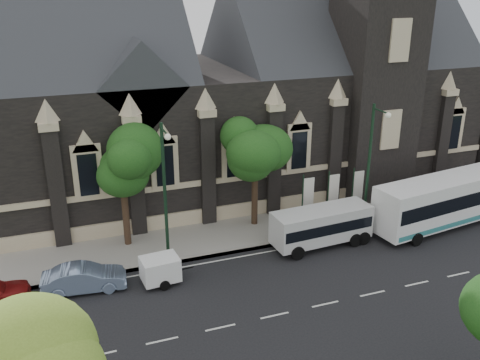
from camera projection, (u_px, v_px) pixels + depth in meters
name	position (u px, v px, depth m)	size (l,w,h in m)	color
ground	(275.00, 316.00, 27.67)	(160.00, 160.00, 0.00)	black
sidewalk	(219.00, 237.00, 35.98)	(80.00, 5.00, 0.15)	#9C978E
museum	(242.00, 89.00, 42.86)	(40.00, 17.70, 29.90)	black
tree_walk_right	(257.00, 147.00, 36.02)	(4.08, 4.08, 7.80)	black
tree_walk_left	(124.00, 163.00, 33.15)	(3.91, 3.91, 7.64)	black
street_lamp_near	(371.00, 161.00, 35.27)	(0.36, 1.88, 9.00)	black
street_lamp_mid	(165.00, 188.00, 30.78)	(0.36, 1.88, 9.00)	black
banner_flag_left	(306.00, 196.00, 36.73)	(0.90, 0.10, 4.00)	black
banner_flag_center	(332.00, 192.00, 37.37)	(0.90, 0.10, 4.00)	black
banner_flag_right	(356.00, 189.00, 38.01)	(0.90, 0.10, 4.00)	black
tour_coach	(451.00, 199.00, 37.25)	(12.77, 4.34, 3.65)	white
shuttle_bus	(322.00, 225.00, 34.46)	(6.82, 2.75, 2.59)	silver
box_trailer	(160.00, 269.00, 30.30)	(3.12, 1.84, 1.64)	white
sedan	(84.00, 278.00, 29.68)	(1.62, 4.64, 1.53)	#7D92B5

